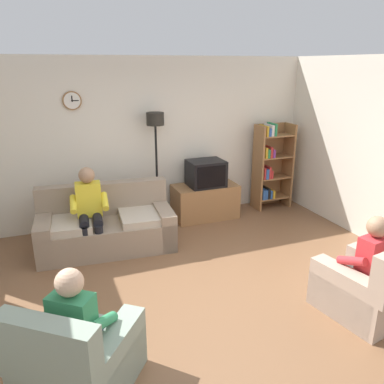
% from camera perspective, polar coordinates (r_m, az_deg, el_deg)
% --- Properties ---
extents(ground_plane, '(12.00, 12.00, 0.00)m').
position_cam_1_polar(ground_plane, '(4.68, 3.11, -14.91)').
color(ground_plane, brown).
extents(back_wall_assembly, '(6.20, 0.17, 2.70)m').
position_cam_1_polar(back_wall_assembly, '(6.54, -6.39, 7.57)').
color(back_wall_assembly, silver).
rests_on(back_wall_assembly, ground_plane).
extents(couch, '(1.97, 1.03, 0.90)m').
position_cam_1_polar(couch, '(5.75, -12.58, -5.15)').
color(couch, gray).
rests_on(couch, ground_plane).
extents(tv_stand, '(1.10, 0.56, 0.59)m').
position_cam_1_polar(tv_stand, '(6.71, 1.94, -1.38)').
color(tv_stand, olive).
rests_on(tv_stand, ground_plane).
extents(tv, '(0.60, 0.49, 0.44)m').
position_cam_1_polar(tv, '(6.54, 2.07, 2.80)').
color(tv, black).
rests_on(tv, tv_stand).
extents(bookshelf, '(0.68, 0.36, 1.58)m').
position_cam_1_polar(bookshelf, '(7.23, 11.46, 3.88)').
color(bookshelf, olive).
rests_on(bookshelf, ground_plane).
extents(floor_lamp, '(0.28, 0.28, 1.85)m').
position_cam_1_polar(floor_lamp, '(6.23, -5.39, 8.00)').
color(floor_lamp, black).
rests_on(floor_lamp, ground_plane).
extents(armchair_near_window, '(1.17, 1.19, 0.90)m').
position_cam_1_polar(armchair_near_window, '(3.53, -16.54, -22.78)').
color(armchair_near_window, gray).
rests_on(armchair_near_window, ground_plane).
extents(armchair_near_bookshelf, '(0.94, 1.00, 0.90)m').
position_cam_1_polar(armchair_near_bookshelf, '(4.63, 24.60, -12.90)').
color(armchair_near_bookshelf, tan).
rests_on(armchair_near_bookshelf, ground_plane).
extents(person_on_couch, '(0.54, 0.56, 1.24)m').
position_cam_1_polar(person_on_couch, '(5.48, -14.93, -2.18)').
color(person_on_couch, yellow).
rests_on(person_on_couch, ground_plane).
extents(person_in_left_armchair, '(0.62, 0.64, 1.12)m').
position_cam_1_polar(person_in_left_armchair, '(3.39, -16.19, -17.86)').
color(person_in_left_armchair, '#338C59').
rests_on(person_in_left_armchair, ground_plane).
extents(person_in_right_armchair, '(0.56, 0.58, 1.12)m').
position_cam_1_polar(person_in_right_armchair, '(4.53, 24.20, -9.04)').
color(person_in_right_armchair, red).
rests_on(person_in_right_armchair, ground_plane).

